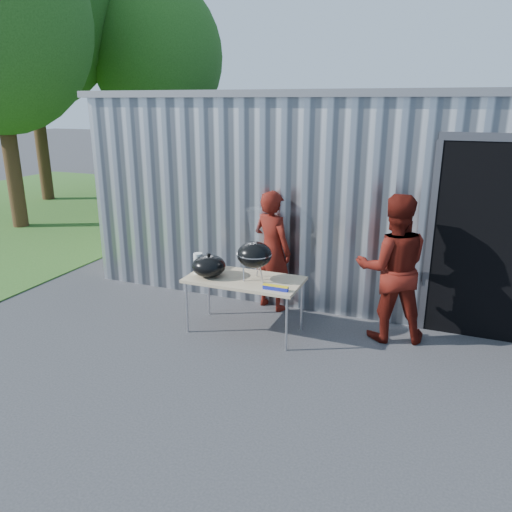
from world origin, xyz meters
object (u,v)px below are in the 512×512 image
at_px(kettle_grill, 254,249).
at_px(folding_table, 244,281).
at_px(person_cook, 272,251).
at_px(person_bystander, 393,268).

bearing_deg(kettle_grill, folding_table, 176.86).
xyz_separation_m(folding_table, kettle_grill, (0.14, -0.01, 0.46)).
height_order(folding_table, person_cook, person_cook).
bearing_deg(person_bystander, kettle_grill, 1.48).
bearing_deg(person_cook, person_bystander, -170.65).
bearing_deg(person_bystander, person_cook, -28.46).
height_order(kettle_grill, person_bystander, person_bystander).
distance_m(kettle_grill, person_cook, 0.95).
height_order(kettle_grill, person_cook, person_cook).
xyz_separation_m(kettle_grill, person_cook, (-0.09, 0.91, -0.29)).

